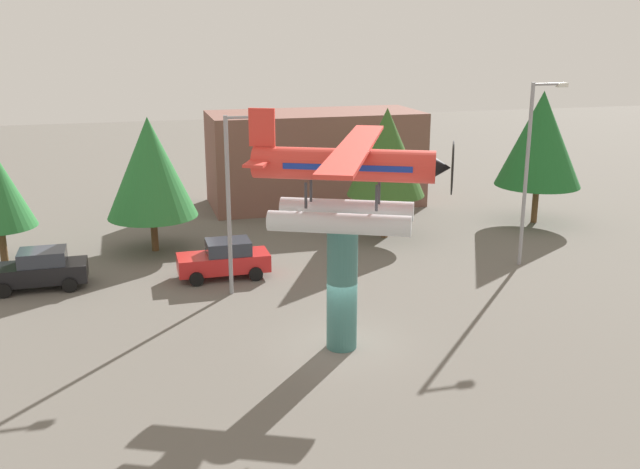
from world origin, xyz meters
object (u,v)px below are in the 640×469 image
floatplane_monument (347,179)px  tree_east (150,167)px  display_pedestal (342,288)px  streetlight_secondary (530,163)px  car_mid_red (225,259)px  tree_far_east (541,139)px  streetlight_primary (233,192)px  storefront_building (315,158)px  car_near_black (39,269)px  tree_center_back (387,152)px

floatplane_monument → tree_east: floatplane_monument is taller
display_pedestal → streetlight_secondary: (11.40, 6.90, 2.75)m
car_mid_red → tree_far_east: size_ratio=0.54×
car_mid_red → streetlight_primary: 4.26m
floatplane_monument → tree_far_east: bearing=65.3°
streetlight_primary → storefront_building: bearing=63.6°
tree_east → tree_far_east: size_ratio=0.90×
car_near_black → streetlight_secondary: streetlight_secondary is taller
floatplane_monument → streetlight_secondary: size_ratio=1.13×
storefront_building → streetlight_secondary: bearing=-66.4°
tree_far_east → car_near_black: bearing=-170.9°
tree_center_back → streetlight_secondary: bearing=-51.7°
storefront_building → tree_far_east: bearing=-35.6°
streetlight_primary → tree_east: 7.97m
display_pedestal → tree_far_east: bearing=40.5°
tree_far_east → car_mid_red: bearing=-165.3°
display_pedestal → tree_center_back: size_ratio=0.64×
streetlight_secondary → tree_far_east: bearing=55.3°
streetlight_primary → storefront_building: streetlight_primary is taller
display_pedestal → floatplane_monument: floatplane_monument is taller
floatplane_monument → streetlight_secondary: (11.28, 6.95, -1.21)m
storefront_building → streetlight_primary: bearing=-116.4°
streetlight_primary → tree_center_back: 11.40m
streetlight_secondary → tree_far_east: streetlight_secondary is taller
car_near_black → floatplane_monument: bearing=139.9°
tree_center_back → display_pedestal: bearing=-116.2°
floatplane_monument → streetlight_primary: floatplane_monument is taller
storefront_building → tree_east: 13.53m
streetlight_primary → tree_far_east: tree_far_east is taller
car_near_black → storefront_building: bearing=-141.9°
storefront_building → tree_far_east: 14.17m
car_near_black → car_mid_red: size_ratio=1.00×
tree_east → storefront_building: bearing=37.0°
floatplane_monument → car_near_black: (-11.29, 9.51, -5.37)m
display_pedestal → storefront_building: 22.53m
streetlight_secondary → streetlight_primary: bearing=-178.7°
display_pedestal → car_near_black: 14.71m
storefront_building → display_pedestal: bearing=-102.3°
streetlight_secondary → tree_center_back: 7.97m
floatplane_monument → car_near_black: floatplane_monument is taller
car_near_black → tree_center_back: 18.44m
storefront_building → tree_center_back: (1.67, -8.85, 1.76)m
display_pedestal → tree_center_back: bearing=63.8°
storefront_building → tree_far_east: tree_far_east is taller
car_mid_red → storefront_building: size_ratio=0.31×
streetlight_secondary → tree_east: size_ratio=1.26×
car_mid_red → storefront_building: 15.48m
tree_center_back → floatplane_monument: bearing=-115.7°
floatplane_monument → car_near_black: size_ratio=2.36×
display_pedestal → car_mid_red: (-3.02, 8.80, -1.41)m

